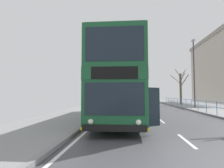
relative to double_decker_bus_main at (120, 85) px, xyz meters
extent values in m
cube|color=silver|center=(2.63, -5.35, -2.34)|extent=(0.12, 2.00, 0.00)
cube|color=silver|center=(2.63, -0.55, -2.34)|extent=(0.12, 2.00, 0.00)
cube|color=silver|center=(2.63, 4.25, -2.34)|extent=(0.12, 2.00, 0.00)
cube|color=silver|center=(2.63, 9.05, -2.34)|extent=(0.12, 2.00, 0.00)
cube|color=silver|center=(2.63, 13.85, -2.34)|extent=(0.12, 2.00, 0.00)
cube|color=silver|center=(2.63, 18.65, -2.34)|extent=(0.12, 2.00, 0.00)
cube|color=silver|center=(2.63, 23.45, -2.34)|extent=(0.12, 2.00, 0.00)
cube|color=silver|center=(2.63, 28.25, -2.34)|extent=(0.12, 2.00, 0.00)
cube|color=silver|center=(2.63, 33.05, -2.34)|extent=(0.12, 2.00, 0.00)
cube|color=silver|center=(2.63, 37.85, -2.34)|extent=(0.12, 2.00, 0.00)
cube|color=silver|center=(2.63, 42.65, -2.34)|extent=(0.12, 2.00, 0.00)
cube|color=silver|center=(-1.32, -7.95, -2.34)|extent=(0.12, 133.00, 0.00)
cube|color=gray|center=(-1.67, -7.95, -2.27)|extent=(0.20, 140.00, 0.14)
cube|color=#19512D|center=(0.00, 0.02, -1.06)|extent=(2.60, 11.30, 1.86)
cube|color=#19512D|center=(0.00, 0.02, 0.11)|extent=(2.62, 11.35, 0.48)
cube|color=#19512D|center=(0.00, 0.02, 1.20)|extent=(2.60, 11.30, 1.70)
cube|color=#154527|center=(0.00, 0.02, 2.09)|extent=(2.53, 10.96, 0.08)
cube|color=#19232D|center=(0.07, -5.63, -0.84)|extent=(2.17, 0.06, 1.19)
cube|color=black|center=(0.07, -5.63, 0.11)|extent=(1.72, 0.05, 0.47)
cube|color=#19232D|center=(0.07, -5.63, 1.20)|extent=(2.17, 0.06, 1.29)
cube|color=black|center=(0.07, -5.64, -1.89)|extent=(2.34, 0.11, 0.24)
cube|color=yellow|center=(0.00, 0.02, -1.93)|extent=(2.63, 11.35, 0.10)
cube|color=#19232D|center=(1.24, 0.31, -0.80)|extent=(0.13, 8.79, 0.97)
cube|color=#19232D|center=(1.24, 0.03, 1.29)|extent=(0.15, 10.14, 1.02)
cube|color=#19232D|center=(-1.25, 0.28, -0.80)|extent=(0.13, 8.79, 0.97)
cube|color=#19232D|center=(-1.25, 0.00, 1.29)|extent=(0.15, 10.14, 1.02)
sphere|color=white|center=(0.93, -5.64, -1.67)|extent=(0.20, 0.20, 0.20)
sphere|color=white|center=(-0.79, -5.66, -1.67)|extent=(0.20, 0.20, 0.20)
cube|color=#19232D|center=(1.57, -4.55, -1.19)|extent=(0.67, 0.50, 1.60)
cube|color=black|center=(1.22, -4.25, -1.19)|extent=(0.11, 0.90, 1.60)
cylinder|color=black|center=(1.22, -3.40, -1.82)|extent=(0.31, 1.04, 1.04)
cylinder|color=black|center=(-1.14, -3.43, -1.82)|extent=(0.31, 1.04, 1.04)
cylinder|color=black|center=(1.13, 3.76, -1.82)|extent=(0.31, 1.04, 1.04)
cylinder|color=black|center=(-1.23, 3.73, -1.82)|extent=(0.31, 1.04, 1.04)
cylinder|color=#598CC6|center=(7.08, 1.74, -1.69)|extent=(0.05, 0.05, 1.01)
cylinder|color=#598CC6|center=(7.08, 3.50, -1.69)|extent=(0.05, 0.05, 1.01)
cylinder|color=#598CC6|center=(7.08, 5.26, -1.69)|extent=(0.05, 0.05, 1.01)
cylinder|color=#598CC6|center=(7.08, 7.02, -1.69)|extent=(0.05, 0.05, 1.01)
cylinder|color=#598CC6|center=(7.08, 8.77, -1.69)|extent=(0.05, 0.05, 1.01)
cylinder|color=#598CC6|center=(7.08, 10.53, -1.69)|extent=(0.05, 0.05, 1.01)
cylinder|color=#598CC6|center=(7.08, 12.29, -1.69)|extent=(0.05, 0.05, 1.01)
cylinder|color=#598CC6|center=(7.08, 14.05, -1.69)|extent=(0.05, 0.05, 1.01)
cylinder|color=#598CC6|center=(7.08, 15.81, -1.69)|extent=(0.05, 0.05, 1.01)
cylinder|color=#598CC6|center=(7.08, 17.57, -1.69)|extent=(0.05, 0.05, 1.01)
cylinder|color=#598CC6|center=(7.08, 19.33, -1.69)|extent=(0.05, 0.05, 1.01)
cylinder|color=#598CC6|center=(7.08, 5.26, -1.24)|extent=(0.04, 28.14, 0.04)
cylinder|color=#598CC6|center=(7.08, 5.26, -1.64)|extent=(0.04, 28.14, 0.04)
cylinder|color=#38383D|center=(8.28, 9.37, 1.72)|extent=(0.14, 0.14, 7.83)
cube|color=#B2B2AD|center=(8.28, 9.37, 5.76)|extent=(0.28, 0.60, 0.20)
cylinder|color=brown|center=(8.53, 15.74, 0.17)|extent=(0.32, 0.32, 4.73)
cylinder|color=brown|center=(8.90, 15.87, 2.00)|extent=(0.85, 0.38, 1.36)
cylinder|color=brown|center=(8.31, 16.36, 2.70)|extent=(0.55, 1.32, 1.39)
cylinder|color=brown|center=(7.77, 15.60, 1.61)|extent=(1.59, 0.38, 1.35)
cylinder|color=brown|center=(8.77, 15.19, 2.46)|extent=(0.55, 1.18, 1.13)
cylinder|color=brown|center=(9.04, 15.43, 1.41)|extent=(1.15, 0.78, 1.82)
camera|label=1|loc=(0.58, -12.00, -0.68)|focal=28.19mm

